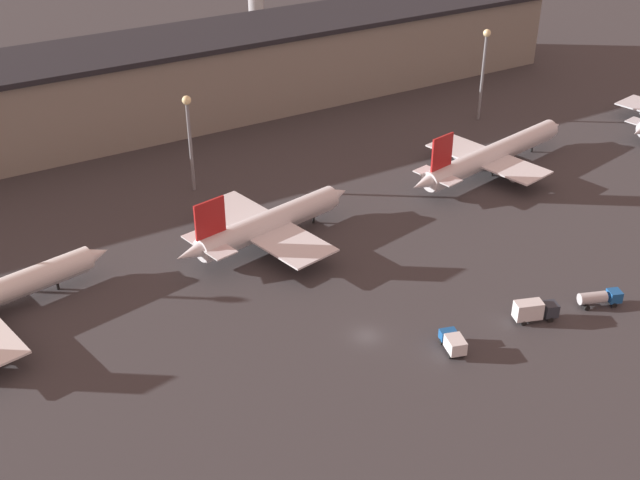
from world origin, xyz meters
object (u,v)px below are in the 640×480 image
airplane_2 (268,224)px  service_vehicle_3 (599,298)px  airplane_3 (492,155)px  service_vehicle_5 (534,310)px  service_vehicle_2 (453,342)px

airplane_2 → service_vehicle_3: size_ratio=5.35×
airplane_3 → service_vehicle_5: bearing=-135.7°
airplane_2 → service_vehicle_3: bearing=-62.5°
service_vehicle_2 → service_vehicle_3: service_vehicle_2 is taller
service_vehicle_3 → service_vehicle_5: size_ratio=1.00×
service_vehicle_2 → airplane_2: bearing=28.4°
service_vehicle_2 → service_vehicle_3: (27.28, -2.90, 0.01)m
airplane_3 → service_vehicle_3: 50.87m
airplane_2 → airplane_3: 54.84m
service_vehicle_3 → service_vehicle_5: 12.04m
airplane_3 → service_vehicle_3: airplane_3 is taller
airplane_3 → service_vehicle_2: airplane_3 is taller
service_vehicle_3 → airplane_2: bearing=149.3°
airplane_2 → service_vehicle_3: (35.76, -44.79, -2.23)m
airplane_2 → service_vehicle_3: airplane_2 is taller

